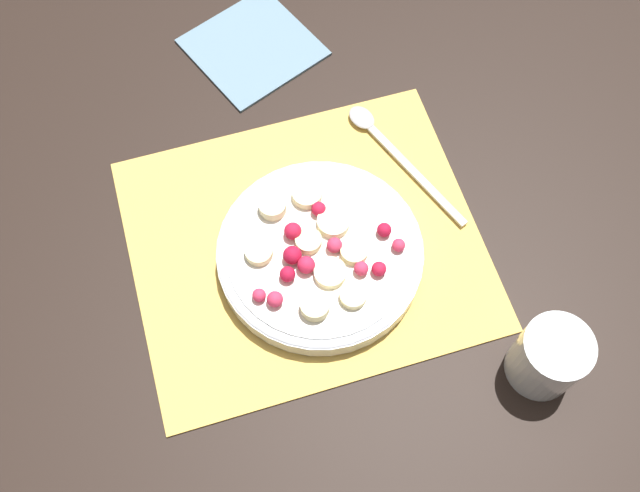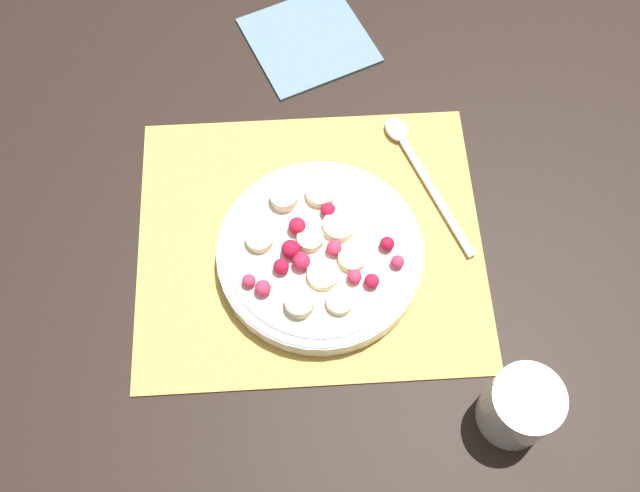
# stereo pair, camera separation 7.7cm
# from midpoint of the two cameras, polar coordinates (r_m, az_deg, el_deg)

# --- Properties ---
(ground_plane) EXTENTS (3.00, 3.00, 0.00)m
(ground_plane) POSITION_cam_midpoint_polar(r_m,az_deg,el_deg) (0.82, -3.87, -0.14)
(ground_plane) COLOR black
(placemat) EXTENTS (0.39, 0.34, 0.01)m
(placemat) POSITION_cam_midpoint_polar(r_m,az_deg,el_deg) (0.81, -3.88, -0.05)
(placemat) COLOR #E0B251
(placemat) RESTS_ON ground_plane
(fruit_bowl) EXTENTS (0.23, 0.23, 0.05)m
(fruit_bowl) POSITION_cam_midpoint_polar(r_m,az_deg,el_deg) (0.79, -2.82, -0.83)
(fruit_bowl) COLOR silver
(fruit_bowl) RESTS_ON placemat
(spoon) EXTENTS (0.09, 0.20, 0.01)m
(spoon) POSITION_cam_midpoint_polar(r_m,az_deg,el_deg) (0.87, 2.69, 8.08)
(spoon) COLOR #B2B2B7
(spoon) RESTS_ON placemat
(drinking_glass) EXTENTS (0.07, 0.07, 0.08)m
(drinking_glass) POSITION_cam_midpoint_polar(r_m,az_deg,el_deg) (0.75, 15.03, -8.93)
(drinking_glass) COLOR white
(drinking_glass) RESTS_ON ground_plane
(napkin) EXTENTS (0.19, 0.19, 0.01)m
(napkin) POSITION_cam_midpoint_polar(r_m,az_deg,el_deg) (0.98, -7.74, 15.36)
(napkin) COLOR slate
(napkin) RESTS_ON ground_plane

